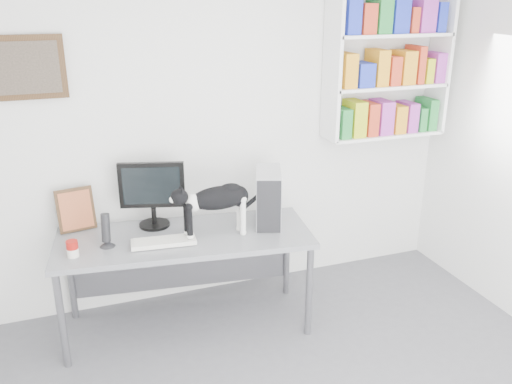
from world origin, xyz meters
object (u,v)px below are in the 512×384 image
Objects in this scene: monitor at (152,194)px; cat at (217,211)px; pc_tower at (268,197)px; soup_can at (72,249)px; desk at (187,281)px; leaning_print at (76,209)px; speaker at (106,230)px; bookshelf at (388,61)px; keyboard at (164,242)px.

monitor is 0.80× the size of cat.
soup_can is (-1.40, -0.09, -0.15)m from pc_tower.
desk is 5.52× the size of leaning_print.
speaker reaches higher than desk.
soup_can is 0.18× the size of cat.
bookshelf is 2.27m from keyboard.
keyboard is at bearing -167.69° from bookshelf.
monitor reaches higher than desk.
pc_tower is 1.24× the size of leaning_print.
desk is (-1.79, -0.34, -1.48)m from bookshelf.
leaning_print reaches higher than desk.
pc_tower reaches higher than cat.
leaning_print is 1.03m from cat.
keyboard is 0.72m from leaning_print.
speaker is at bearing 19.26° from soup_can.
soup_can is (-0.22, -0.08, -0.07)m from speaker.
cat is (0.22, -0.09, 0.57)m from desk.
leaning_print is (-0.70, 0.36, 0.53)m from desk.
monitor is at bearing 96.94° from keyboard.
monitor is 0.51m from cat.
bookshelf is 2.48× the size of monitor.
cat is (0.39, -0.33, -0.06)m from monitor.
bookshelf is at bearing -10.15° from leaning_print.
speaker is 0.25m from soup_can.
pc_tower is 1.64× the size of speaker.
pc_tower reaches higher than leaning_print.
leaning_print reaches higher than speaker.
leaning_print is 0.45m from soup_can.
soup_can reaches higher than desk.
speaker is (-2.32, -0.33, -0.98)m from bookshelf.
bookshelf is 2.34m from desk.
speaker reaches higher than keyboard.
desk is at bearing -158.59° from pc_tower.
leaning_print is at bearing -174.50° from pc_tower.
leaning_print is at bearing 146.42° from keyboard.
pc_tower reaches higher than speaker.
cat is (0.92, -0.45, 0.03)m from leaning_print.
keyboard is at bearing -73.58° from monitor.
pc_tower is 0.44m from cat.
pc_tower is at bearing 8.99° from desk.
keyboard is (0.01, -0.33, -0.23)m from monitor.
cat is at bearing 12.32° from speaker.
cat is (0.75, -0.10, 0.07)m from speaker.
speaker is (-0.37, 0.09, 0.11)m from keyboard.
monitor reaches higher than soup_can.
bookshelf is 2.54m from speaker.
pc_tower is 1.41m from soup_can.
bookshelf reaches higher than monitor.
leaning_print reaches higher than keyboard.
monitor is at bearing 28.15° from soup_can.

